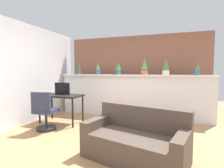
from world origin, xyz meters
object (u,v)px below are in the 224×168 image
object	(u,v)px
potted_plant_5	(198,69)
tv_monitor	(62,88)
potted_plant_1	(98,69)
office_chair	(45,114)
potted_plant_2	(118,69)
couch	(135,141)
potted_plant_4	(166,68)
side_cube_shelf	(112,119)
potted_plant_0	(79,69)
potted_plant_3	(144,68)
desk	(61,98)
vase_on_shelf	(114,106)

from	to	relation	value
potted_plant_5	tv_monitor	xyz separation A→B (m)	(-3.40, -1.01, -0.52)
potted_plant_1	office_chair	world-z (taller)	potted_plant_1
potted_plant_2	couch	xyz separation A→B (m)	(1.00, -2.34, -1.15)
potted_plant_1	potted_plant_4	bearing A→B (deg)	1.93
potted_plant_2	potted_plant_4	bearing A→B (deg)	0.53
potted_plant_4	potted_plant_2	bearing A→B (deg)	-179.47
potted_plant_1	couch	distance (m)	3.05
side_cube_shelf	couch	bearing A→B (deg)	-54.95
potted_plant_0	office_chair	world-z (taller)	potted_plant_0
potted_plant_3	tv_monitor	distance (m)	2.34
potted_plant_1	tv_monitor	world-z (taller)	potted_plant_1
potted_plant_0	side_cube_shelf	xyz separation A→B (m)	(1.56, -1.21, -1.18)
desk	couch	bearing A→B (deg)	-28.71
potted_plant_1	potted_plant_2	size ratio (longest dim) A/B	1.02
vase_on_shelf	couch	distance (m)	1.40
couch	potted_plant_3	bearing A→B (deg)	95.52
office_chair	tv_monitor	bearing A→B (deg)	92.33
desk	office_chair	size ratio (longest dim) A/B	1.21
couch	side_cube_shelf	bearing A→B (deg)	125.05
office_chair	potted_plant_4	bearing A→B (deg)	34.50
potted_plant_2	potted_plant_5	size ratio (longest dim) A/B	1.08
potted_plant_0	vase_on_shelf	distance (m)	2.16
potted_plant_0	potted_plant_3	xyz separation A→B (m)	(2.12, 0.00, 0.03)
tv_monitor	side_cube_shelf	distance (m)	1.63
potted_plant_1	vase_on_shelf	distance (m)	1.69
potted_plant_5	vase_on_shelf	size ratio (longest dim) A/B	2.32
vase_on_shelf	potted_plant_5	bearing A→B (deg)	31.85
vase_on_shelf	desk	bearing A→B (deg)	177.13
potted_plant_3	couch	distance (m)	2.62
vase_on_shelf	potted_plant_0	bearing A→B (deg)	143.79
potted_plant_3	side_cube_shelf	distance (m)	1.81
desk	potted_plant_4	bearing A→B (deg)	23.41
potted_plant_2	side_cube_shelf	size ratio (longest dim) A/B	0.73
potted_plant_3	potted_plant_4	xyz separation A→B (m)	(0.58, 0.03, -0.01)
potted_plant_5	potted_plant_1	bearing A→B (deg)	-179.27
couch	potted_plant_2	bearing A→B (deg)	113.22
potted_plant_1	potted_plant_5	xyz separation A→B (m)	(2.78, 0.04, -0.02)
potted_plant_4	potted_plant_0	bearing A→B (deg)	-179.37
desk	side_cube_shelf	distance (m)	1.52
desk	office_chair	distance (m)	0.71
potted_plant_0	vase_on_shelf	size ratio (longest dim) A/B	2.60
tv_monitor	couch	world-z (taller)	tv_monitor
potted_plant_4	side_cube_shelf	bearing A→B (deg)	-132.58
potted_plant_1	vase_on_shelf	xyz separation A→B (m)	(0.90, -1.13, -0.87)
potted_plant_4	couch	size ratio (longest dim) A/B	0.26
potted_plant_3	desk	world-z (taller)	potted_plant_3
potted_plant_0	potted_plant_4	bearing A→B (deg)	0.63
tv_monitor	office_chair	xyz separation A→B (m)	(0.03, -0.73, -0.52)
potted_plant_2	desk	distance (m)	1.83
potted_plant_4	side_cube_shelf	xyz separation A→B (m)	(-1.14, -1.24, -1.20)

